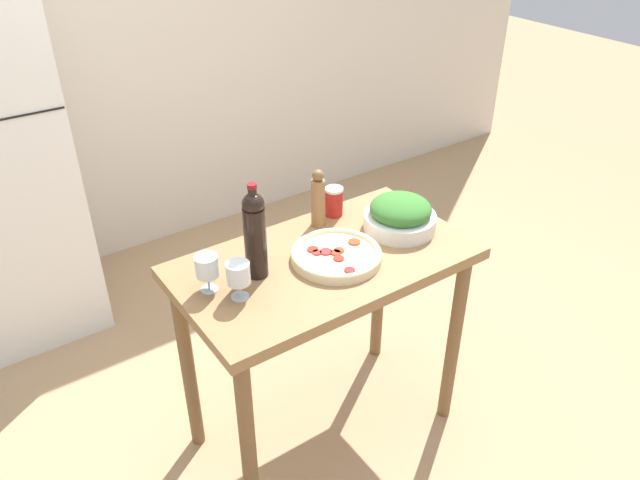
{
  "coord_description": "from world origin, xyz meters",
  "views": [
    {
      "loc": [
        -1.11,
        -1.56,
        2.18
      ],
      "look_at": [
        0.0,
        0.03,
        0.96
      ],
      "focal_mm": 35.0,
      "sensor_mm": 36.0,
      "label": 1
    }
  ],
  "objects": [
    {
      "name": "ground_plane",
      "position": [
        0.0,
        0.0,
        0.0
      ],
      "size": [
        14.0,
        14.0,
        0.0
      ],
      "primitive_type": "plane",
      "color": "tan"
    },
    {
      "name": "wall_back",
      "position": [
        0.0,
        1.95,
        1.3
      ],
      "size": [
        6.4,
        0.06,
        2.6
      ],
      "color": "silver",
      "rests_on": "ground_plane"
    },
    {
      "name": "prep_counter",
      "position": [
        0.0,
        0.0,
        0.77
      ],
      "size": [
        1.11,
        0.61,
        0.9
      ],
      "color": "olive",
      "rests_on": "ground_plane"
    },
    {
      "name": "wine_bottle",
      "position": [
        -0.26,
        0.05,
        1.08
      ],
      "size": [
        0.08,
        0.08,
        0.36
      ],
      "color": "black",
      "rests_on": "prep_counter"
    },
    {
      "name": "wine_glass_near",
      "position": [
        -0.37,
        -0.03,
        1.0
      ],
      "size": [
        0.08,
        0.08,
        0.14
      ],
      "color": "silver",
      "rests_on": "prep_counter"
    },
    {
      "name": "wine_glass_far",
      "position": [
        -0.44,
        0.06,
        1.0
      ],
      "size": [
        0.08,
        0.08,
        0.14
      ],
      "color": "silver",
      "rests_on": "prep_counter"
    },
    {
      "name": "pepper_mill",
      "position": [
        0.11,
        0.21,
        1.02
      ],
      "size": [
        0.05,
        0.05,
        0.24
      ],
      "color": "olive",
      "rests_on": "prep_counter"
    },
    {
      "name": "salad_bowl",
      "position": [
        0.36,
        0.0,
        0.97
      ],
      "size": [
        0.29,
        0.29,
        0.14
      ],
      "color": "white",
      "rests_on": "prep_counter"
    },
    {
      "name": "homemade_pizza",
      "position": [
        0.03,
        -0.04,
        0.92
      ],
      "size": [
        0.33,
        0.33,
        0.04
      ],
      "color": "beige",
      "rests_on": "prep_counter"
    },
    {
      "name": "salt_canister",
      "position": [
        0.21,
        0.24,
        0.97
      ],
      "size": [
        0.07,
        0.07,
        0.12
      ],
      "color": "#B2231E",
      "rests_on": "prep_counter"
    }
  ]
}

